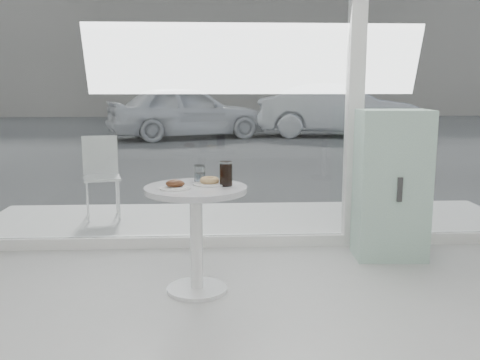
{
  "coord_description": "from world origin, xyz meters",
  "views": [
    {
      "loc": [
        -0.38,
        -1.78,
        1.47
      ],
      "look_at": [
        -0.2,
        1.7,
        0.85
      ],
      "focal_mm": 40.0,
      "sensor_mm": 36.0,
      "label": 1
    }
  ],
  "objects": [
    {
      "name": "patio_deck",
      "position": [
        0.0,
        3.8,
        0.03
      ],
      "size": [
        5.6,
        1.6,
        0.05
      ],
      "primitive_type": "cube",
      "color": "silver",
      "rests_on": "ground"
    },
    {
      "name": "main_table",
      "position": [
        -0.5,
        1.9,
        0.55
      ],
      "size": [
        0.72,
        0.72,
        0.77
      ],
      "color": "white",
      "rests_on": "ground"
    },
    {
      "name": "street",
      "position": [
        0.0,
        16.0,
        -0.0
      ],
      "size": [
        40.0,
        24.0,
        0.0
      ],
      "primitive_type": "cube",
      "color": "#333333",
      "rests_on": "ground"
    },
    {
      "name": "storefront",
      "position": [
        0.07,
        3.0,
        1.71
      ],
      "size": [
        5.0,
        0.14,
        3.0
      ],
      "color": "white",
      "rests_on": "ground"
    },
    {
      "name": "car_silver",
      "position": [
        3.26,
        13.64,
        0.76
      ],
      "size": [
        4.79,
        2.11,
        1.53
      ],
      "primitive_type": "imported",
      "rotation": [
        0.0,
        0.0,
        1.46
      ],
      "color": "#ADAEB4",
      "rests_on": "street"
    },
    {
      "name": "cola_glass",
      "position": [
        -0.29,
        1.92,
        0.85
      ],
      "size": [
        0.09,
        0.09,
        0.17
      ],
      "color": "white",
      "rests_on": "main_table"
    },
    {
      "name": "car_white",
      "position": [
        -1.08,
        13.31,
        0.74
      ],
      "size": [
        4.71,
        3.09,
        1.49
      ],
      "primitive_type": "imported",
      "rotation": [
        0.0,
        0.0,
        1.9
      ],
      "color": "silver",
      "rests_on": "street"
    },
    {
      "name": "water_tumbler_b",
      "position": [
        -0.47,
        2.05,
        0.82
      ],
      "size": [
        0.07,
        0.07,
        0.12
      ],
      "color": "white",
      "rests_on": "main_table"
    },
    {
      "name": "plate_fritter",
      "position": [
        -0.64,
        1.82,
        0.8
      ],
      "size": [
        0.21,
        0.21,
        0.07
      ],
      "color": "silver",
      "rests_on": "main_table"
    },
    {
      "name": "patio_chair",
      "position": [
        -1.59,
        4.04,
        0.55
      ],
      "size": [
        0.46,
        0.46,
        0.87
      ],
      "rotation": [
        0.0,
        0.0,
        0.24
      ],
      "color": "white",
      "rests_on": "patio_deck"
    },
    {
      "name": "water_tumbler_a",
      "position": [
        -0.48,
        2.11,
        0.82
      ],
      "size": [
        0.07,
        0.07,
        0.12
      ],
      "color": "white",
      "rests_on": "main_table"
    },
    {
      "name": "far_building",
      "position": [
        0.0,
        25.0,
        4.0
      ],
      "size": [
        40.0,
        2.0,
        8.0
      ],
      "primitive_type": "cube",
      "color": "gray",
      "rests_on": "ground"
    },
    {
      "name": "plate_donut",
      "position": [
        -0.4,
        1.97,
        0.79
      ],
      "size": [
        0.24,
        0.24,
        0.06
      ],
      "color": "silver",
      "rests_on": "main_table"
    },
    {
      "name": "mint_cabinet",
      "position": [
        1.14,
        2.6,
        0.64
      ],
      "size": [
        0.61,
        0.43,
        1.27
      ],
      "rotation": [
        0.0,
        0.0,
        -0.05
      ],
      "color": "#87AD99",
      "rests_on": "ground"
    }
  ]
}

